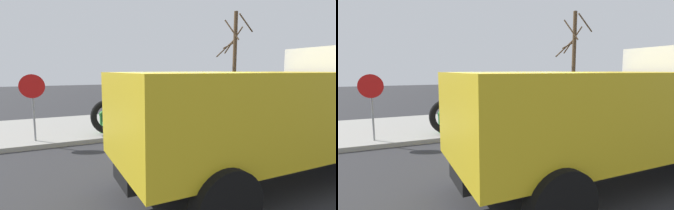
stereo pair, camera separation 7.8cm
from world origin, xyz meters
TOP-DOWN VIEW (x-y plane):
  - ground_plane at (0.00, 0.00)m, footprint 80.00×80.00m
  - sidewalk_curb at (0.00, 6.50)m, footprint 36.00×5.00m
  - fire_hydrant at (-0.66, 4.80)m, footprint 0.26×0.59m
  - loose_tire at (-0.54, 4.59)m, footprint 1.28×0.65m
  - stop_sign at (-2.89, 4.55)m, footprint 0.76×0.08m
  - dump_truck_yellow at (2.25, -0.73)m, footprint 7.03×2.87m
  - bare_tree at (6.00, 5.81)m, footprint 1.50×1.52m

SIDE VIEW (x-z plane):
  - ground_plane at x=0.00m, z-range 0.00..0.00m
  - sidewalk_curb at x=0.00m, z-range 0.00..0.15m
  - fire_hydrant at x=-0.66m, z-range 0.18..0.98m
  - loose_tire at x=-0.54m, z-range 0.15..1.39m
  - dump_truck_yellow at x=2.25m, z-range 0.11..3.11m
  - stop_sign at x=-2.89m, z-range 0.57..2.73m
  - bare_tree at x=6.00m, z-range 0.33..5.41m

